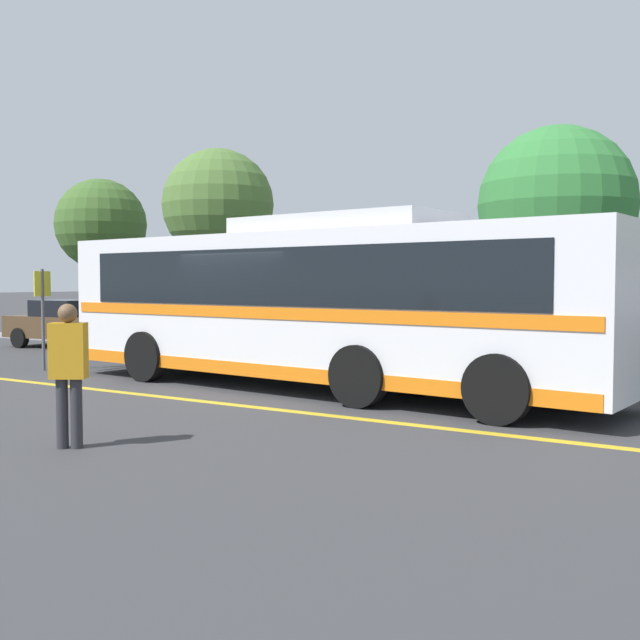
% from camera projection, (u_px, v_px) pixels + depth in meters
% --- Properties ---
extents(ground_plane, '(220.00, 220.00, 0.00)m').
position_uv_depth(ground_plane, '(261.00, 386.00, 14.24)').
color(ground_plane, '#38383A').
extents(lane_strip_0, '(31.14, 0.20, 0.01)m').
position_uv_depth(lane_strip_0, '(247.00, 406.00, 11.92)').
color(lane_strip_0, gold).
rests_on(lane_strip_0, ground_plane).
extents(curb_strip, '(39.14, 0.36, 0.15)m').
position_uv_depth(curb_strip, '(428.00, 361.00, 17.91)').
color(curb_strip, '#99999E').
rests_on(curb_strip, ground_plane).
extents(transit_bus, '(11.61, 3.48, 3.15)m').
position_uv_depth(transit_bus, '(321.00, 301.00, 13.69)').
color(transit_bus, silver).
rests_on(transit_bus, ground_plane).
extents(parked_car_0, '(4.05, 1.91, 1.43)m').
position_uv_depth(parked_car_0, '(68.00, 324.00, 22.46)').
color(parked_car_0, '#4C3823').
rests_on(parked_car_0, ground_plane).
extents(parked_car_1, '(4.54, 1.91, 1.33)m').
position_uv_depth(parked_car_1, '(234.00, 332.00, 19.28)').
color(parked_car_1, '#335B33').
rests_on(parked_car_1, ground_plane).
extents(parked_car_2, '(4.86, 2.15, 1.41)m').
position_uv_depth(parked_car_2, '(455.00, 342.00, 15.81)').
color(parked_car_2, silver).
rests_on(parked_car_2, ground_plane).
extents(pedestrian_0, '(0.47, 0.41, 1.73)m').
position_uv_depth(pedestrian_0, '(69.00, 366.00, 8.89)').
color(pedestrian_0, '#2D2D33').
rests_on(pedestrian_0, ground_plane).
extents(bus_stop_sign, '(0.07, 0.40, 2.27)m').
position_uv_depth(bus_stop_sign, '(43.00, 306.00, 16.69)').
color(bus_stop_sign, '#59595E').
rests_on(bus_stop_sign, ground_plane).
extents(tree_0, '(3.52, 3.52, 6.16)m').
position_uv_depth(tree_0, '(218.00, 205.00, 23.57)').
color(tree_0, '#513823').
rests_on(tree_0, ground_plane).
extents(tree_1, '(4.12, 4.12, 6.08)m').
position_uv_depth(tree_1, '(557.00, 205.00, 19.70)').
color(tree_1, '#513823').
rests_on(tree_1, ground_plane).
extents(tree_3, '(3.35, 3.35, 5.79)m').
position_uv_depth(tree_3, '(101.00, 225.00, 27.76)').
color(tree_3, '#513823').
rests_on(tree_3, ground_plane).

